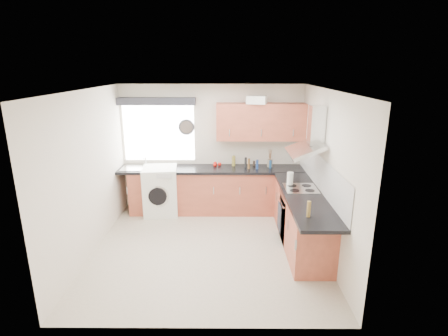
{
  "coord_description": "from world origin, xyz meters",
  "views": [
    {
      "loc": [
        0.29,
        -5.05,
        2.82
      ],
      "look_at": [
        0.25,
        0.85,
        1.1
      ],
      "focal_mm": 28.0,
      "sensor_mm": 36.0,
      "label": 1
    }
  ],
  "objects_px": {
    "oven": "(299,216)",
    "extractor_hood": "(311,137)",
    "upper_cabinets": "(261,122)",
    "washing_machine": "(161,191)"
  },
  "relations": [
    {
      "from": "oven",
      "to": "upper_cabinets",
      "type": "distance_m",
      "value": 1.99
    },
    {
      "from": "oven",
      "to": "upper_cabinets",
      "type": "bearing_deg",
      "value": 112.54
    },
    {
      "from": "oven",
      "to": "upper_cabinets",
      "type": "xyz_separation_m",
      "value": [
        -0.55,
        1.32,
        1.38
      ]
    },
    {
      "from": "oven",
      "to": "extractor_hood",
      "type": "xyz_separation_m",
      "value": [
        0.1,
        -0.0,
        1.34
      ]
    },
    {
      "from": "oven",
      "to": "washing_machine",
      "type": "distance_m",
      "value": 2.73
    },
    {
      "from": "extractor_hood",
      "to": "washing_machine",
      "type": "bearing_deg",
      "value": 157.07
    },
    {
      "from": "oven",
      "to": "extractor_hood",
      "type": "relative_size",
      "value": 1.09
    },
    {
      "from": "extractor_hood",
      "to": "oven",
      "type": "bearing_deg",
      "value": 180.0
    },
    {
      "from": "upper_cabinets",
      "to": "washing_machine",
      "type": "height_order",
      "value": "upper_cabinets"
    },
    {
      "from": "extractor_hood",
      "to": "washing_machine",
      "type": "distance_m",
      "value": 3.11
    }
  ]
}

